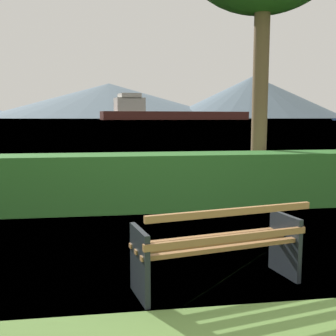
{
  "coord_description": "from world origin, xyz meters",
  "views": [
    {
      "loc": [
        -1.06,
        -3.85,
        1.71
      ],
      "look_at": [
        0.0,
        3.4,
        0.78
      ],
      "focal_mm": 43.26,
      "sensor_mm": 36.0,
      "label": 1
    }
  ],
  "objects": [
    {
      "name": "park_bench",
      "position": [
        0.01,
        -0.06,
        0.43
      ],
      "size": [
        1.79,
        0.91,
        0.87
      ],
      "color": "olive",
      "rests_on": "ground_plane"
    },
    {
      "name": "ground_plane",
      "position": [
        0.0,
        0.0,
        0.0
      ],
      "size": [
        1400.0,
        1400.0,
        0.0
      ],
      "primitive_type": "plane",
      "color": "#567A38"
    },
    {
      "name": "hedge_row",
      "position": [
        0.0,
        3.56,
        0.52
      ],
      "size": [
        10.95,
        0.87,
        1.03
      ],
      "primitive_type": "cube",
      "color": "#2D6B28",
      "rests_on": "ground_plane"
    },
    {
      "name": "water_surface",
      "position": [
        0.0,
        309.54,
        0.0
      ],
      "size": [
        620.0,
        620.0,
        0.0
      ],
      "primitive_type": "plane",
      "color": "slate",
      "rests_on": "ground_plane"
    },
    {
      "name": "distant_hills",
      "position": [
        -95.21,
        590.79,
        26.69
      ],
      "size": [
        815.96,
        380.18,
        57.86
      ],
      "color": "slate",
      "rests_on": "ground_plane"
    },
    {
      "name": "cargo_ship_large",
      "position": [
        33.53,
        244.55,
        4.35
      ],
      "size": [
        94.0,
        29.27,
        15.54
      ],
      "color": "#471E19",
      "rests_on": "water_surface"
    }
  ]
}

